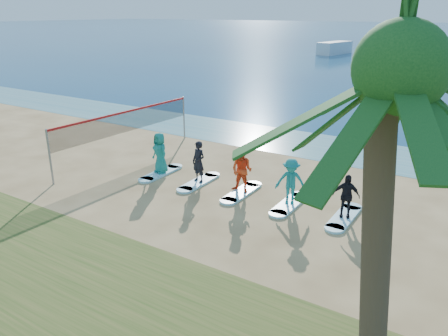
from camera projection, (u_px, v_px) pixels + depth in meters
The scene contains 17 objects.
ground at pixel (218, 216), 16.25m from camera, with size 600.00×600.00×0.00m, color tan.
shallow_water at pixel (319, 146), 24.60m from camera, with size 600.00×600.00×0.00m, color teal.
volleyball_net at pixel (126, 122), 22.06m from camera, with size 0.51×9.08×2.50m.
palm_tree at pixel (400, 72), 6.73m from camera, with size 5.60×5.60×7.58m.
paddleboard at pixel (423, 143), 25.03m from camera, with size 0.70×3.00×0.12m, color silver.
paddleboarder at pixel (425, 127), 24.71m from camera, with size 1.66×0.53×1.79m, color tan.
boat_offshore_a at pixel (334, 54), 76.96m from camera, with size 2.60×8.31×2.08m, color silver.
surfboard_0 at pixel (161, 173), 20.43m from camera, with size 0.70×2.20×0.09m, color #9CE2F1.
student_0 at pixel (160, 153), 20.09m from camera, with size 0.93×0.60×1.90m, color #1B8272.
surfboard_1 at pixel (199, 182), 19.33m from camera, with size 0.70×2.20×0.09m, color #9CE2F1.
student_1 at pixel (199, 162), 19.01m from camera, with size 0.67×0.44×1.83m, color black.
surfboard_2 at pixel (241, 192), 18.24m from camera, with size 0.70×2.20×0.09m, color #9CE2F1.
student_2 at pixel (242, 170), 17.90m from camera, with size 0.92×0.72×1.89m, color red.
surfboard_3 at pixel (289, 204), 17.14m from camera, with size 0.70×2.20×0.09m, color #9CE2F1.
student_3 at pixel (291, 181), 16.82m from camera, with size 1.18×0.68×1.83m, color #1A7F79.
surfboard_4 at pixel (344, 217), 16.05m from camera, with size 0.70×2.20×0.09m, color #9CE2F1.
student_4 at pixel (346, 196), 15.76m from camera, with size 0.96×0.40×1.63m, color black.
Camera 1 is at (8.04, -12.29, 7.21)m, focal length 35.00 mm.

